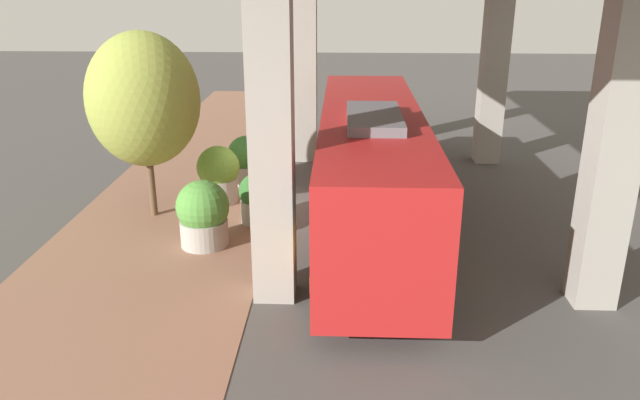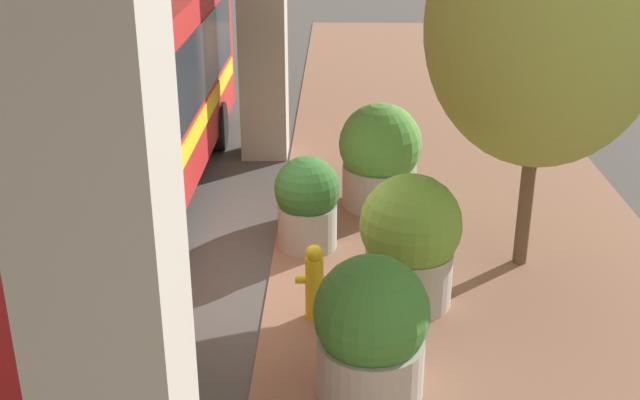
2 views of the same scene
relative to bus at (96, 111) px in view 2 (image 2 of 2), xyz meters
The scene contains 9 objects.
ground_plane 3.81m from the bus, 147.21° to the left, with size 80.00×80.00×0.00m, color #474442.
sidewalk_strip 6.32m from the bus, 162.92° to the left, with size 6.00×40.00×0.02m.
bus is the anchor object (origin of this frame).
fire_hydrant 4.56m from the bus, 142.09° to the left, with size 0.49×0.24×1.05m.
planter_front 5.27m from the bus, 154.28° to the left, with size 1.34×1.34×1.83m.
planter_middle 5.98m from the bus, 134.03° to the left, with size 1.27×1.27×1.66m.
planter_back 3.52m from the bus, behind, with size 1.00×1.00×1.47m.
planter_extra 4.68m from the bus, 165.89° to the right, with size 1.40×1.40×1.82m.
street_tree_near 6.66m from the bus, behind, with size 3.18×3.18×5.41m.
Camera 2 is at (-0.96, 9.93, 5.48)m, focal length 45.00 mm.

